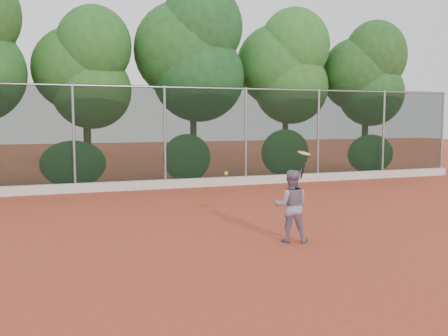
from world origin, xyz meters
name	(u,v)px	position (x,y,z in m)	size (l,w,h in m)	color
ground	(240,230)	(0.00, 0.00, 0.00)	(80.00, 80.00, 0.00)	#A93E28
concrete_curb	(167,184)	(0.00, 6.82, 0.15)	(24.00, 0.20, 0.30)	beige
tennis_player	(291,206)	(0.57, -1.25, 0.70)	(0.68, 0.53, 1.41)	gray
chainlink_fence	(165,134)	(0.00, 7.00, 1.86)	(24.09, 0.09, 3.50)	black
foliage_backdrop	(138,64)	(-0.55, 8.98, 4.40)	(23.70, 3.63, 7.55)	#482F1C
tennis_racket	(304,156)	(0.79, -1.35, 1.69)	(0.39, 0.38, 0.56)	black
tennis_ball_in_flight	(226,173)	(-0.80, -1.34, 1.40)	(0.07, 0.07, 0.07)	#B1C62D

